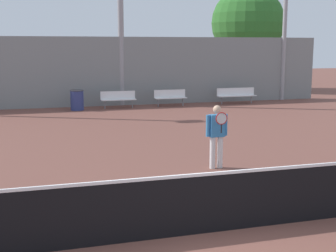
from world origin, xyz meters
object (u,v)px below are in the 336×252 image
at_px(bench_by_gate, 170,96).
at_px(trash_bin, 77,100).
at_px(tennis_player, 217,133).
at_px(bench_courtside_near, 118,98).
at_px(bench_courtside_far, 236,94).
at_px(tree_green_broad, 248,23).
at_px(tennis_net, 201,203).

xyz_separation_m(bench_by_gate, trash_bin, (-4.80, -0.24, -0.02)).
xyz_separation_m(tennis_player, bench_courtside_near, (-0.24, 12.35, -0.40)).
distance_m(tennis_player, bench_courtside_far, 13.84).
bearing_deg(bench_courtside_far, tree_green_broad, 60.50).
bearing_deg(bench_by_gate, trash_bin, -177.16).
distance_m(bench_courtside_near, trash_bin, 2.08).
distance_m(tennis_net, bench_courtside_near, 16.29).
bearing_deg(tennis_player, bench_by_gate, 77.24).
relative_size(bench_courtside_near, trash_bin, 1.80).
bearing_deg(tennis_player, bench_courtside_near, 89.75).
relative_size(bench_by_gate, tree_green_broad, 0.23).
xyz_separation_m(tennis_net, tree_green_broad, (12.16, 23.43, 4.12)).
xyz_separation_m(bench_by_gate, tree_green_broad, (7.82, 7.22, 4.13)).
bearing_deg(bench_by_gate, bench_courtside_far, 0.02).
height_order(tennis_net, tree_green_broad, tree_green_broad).
distance_m(bench_courtside_near, tree_green_broad, 13.43).
bearing_deg(bench_by_gate, tree_green_broad, 42.71).
bearing_deg(bench_courtside_near, tennis_net, -95.69).
relative_size(tennis_player, bench_by_gate, 0.96).
relative_size(tennis_net, tennis_player, 7.71).
distance_m(tennis_net, trash_bin, 15.98).
distance_m(tennis_player, trash_bin, 12.34).
height_order(tennis_net, trash_bin, tennis_net).
xyz_separation_m(tennis_player, tree_green_broad, (10.31, 19.57, 3.73)).
distance_m(trash_bin, tree_green_broad, 15.23).
bearing_deg(tennis_net, bench_by_gate, 74.99).
bearing_deg(bench_by_gate, bench_courtside_near, 180.00).
bearing_deg(bench_courtside_near, tree_green_broad, 34.38).
xyz_separation_m(tennis_net, bench_courtside_near, (1.62, 16.21, -0.01)).
relative_size(bench_courtside_far, bench_by_gate, 1.30).
xyz_separation_m(tennis_net, tennis_player, (1.86, 3.86, 0.39)).
bearing_deg(tennis_player, tree_green_broad, 60.86).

